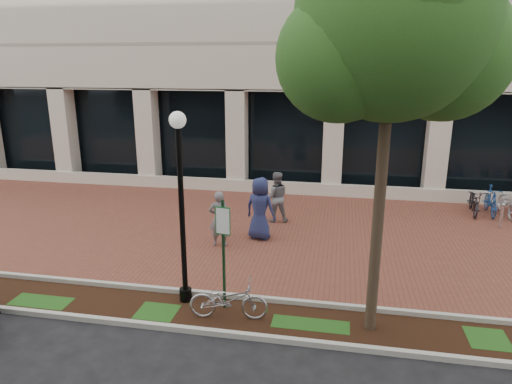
% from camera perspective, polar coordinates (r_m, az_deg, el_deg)
% --- Properties ---
extents(ground, '(120.00, 120.00, 0.00)m').
position_cam_1_polar(ground, '(14.86, 1.01, -4.87)').
color(ground, black).
rests_on(ground, ground).
extents(brick_plaza, '(40.00, 9.00, 0.01)m').
position_cam_1_polar(brick_plaza, '(14.86, 1.01, -4.85)').
color(brick_plaza, brown).
rests_on(brick_plaza, ground).
extents(planting_strip, '(40.00, 1.50, 0.01)m').
position_cam_1_polar(planting_strip, '(10.22, -4.15, -15.10)').
color(planting_strip, black).
rests_on(planting_strip, ground).
extents(curb_plaza_side, '(40.00, 0.12, 0.12)m').
position_cam_1_polar(curb_plaza_side, '(10.82, -3.13, -12.86)').
color(curb_plaza_side, '#B3B3A9').
rests_on(curb_plaza_side, ground).
extents(curb_street_side, '(40.00, 0.12, 0.12)m').
position_cam_1_polar(curb_street_side, '(9.57, -5.35, -17.07)').
color(curb_street_side, '#B3B3A9').
rests_on(curb_street_side, ground).
extents(parking_sign, '(0.34, 0.07, 2.51)m').
position_cam_1_polar(parking_sign, '(9.78, -4.12, -6.18)').
color(parking_sign, '#14381D').
rests_on(parking_sign, ground).
extents(lamppost, '(0.36, 0.36, 4.31)m').
position_cam_1_polar(lamppost, '(9.92, -9.33, -0.87)').
color(lamppost, black).
rests_on(lamppost, ground).
extents(street_tree, '(4.14, 3.45, 7.67)m').
position_cam_1_polar(street_tree, '(8.63, 17.03, 18.28)').
color(street_tree, '#4A3B2A').
rests_on(street_tree, ground).
extents(locked_bicycle, '(1.73, 0.77, 0.88)m').
position_cam_1_polar(locked_bicycle, '(9.89, -3.46, -13.29)').
color(locked_bicycle, '#B0AFB4').
rests_on(locked_bicycle, ground).
extents(pedestrian_left, '(0.67, 0.50, 1.68)m').
position_cam_1_polar(pedestrian_left, '(13.44, -4.62, -3.36)').
color(pedestrian_left, slate).
rests_on(pedestrian_left, ground).
extents(pedestrian_mid, '(0.97, 0.83, 1.75)m').
position_cam_1_polar(pedestrian_mid, '(15.47, 2.51, -0.62)').
color(pedestrian_mid, slate).
rests_on(pedestrian_mid, ground).
extents(pedestrian_right, '(1.09, 0.87, 1.95)m').
position_cam_1_polar(pedestrian_right, '(13.91, 0.51, -2.07)').
color(pedestrian_right, navy).
rests_on(pedestrian_right, ground).
extents(bollard, '(0.12, 0.12, 0.87)m').
position_cam_1_polar(bollard, '(16.94, 28.35, -2.61)').
color(bollard, '#B8B9BD').
rests_on(bollard, ground).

